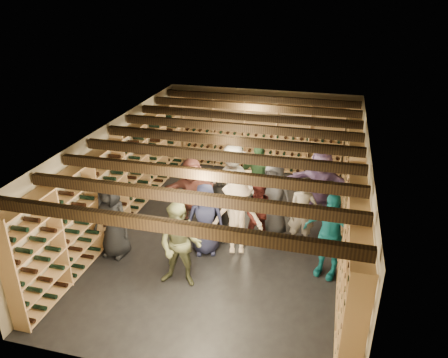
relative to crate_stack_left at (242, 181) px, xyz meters
The scene contains 23 objects.
ground 2.38m from the crate_stack_left, 85.00° to the right, with size 8.00×8.00×0.00m, color black.
walls 2.55m from the crate_stack_left, 85.00° to the right, with size 5.52×8.02×2.40m.
ceiling 3.19m from the crate_stack_left, 85.00° to the right, with size 5.50×8.00×0.01m, color beige.
ceiling_joists 3.10m from the crate_stack_left, 85.00° to the right, with size 5.40×7.12×0.18m.
wine_rack_left 3.44m from the crate_stack_left, 135.08° to the right, with size 0.32×7.50×2.15m.
wine_rack_right 3.73m from the crate_stack_left, 40.33° to the right, with size 0.32×7.50×2.15m.
wine_rack_back 1.70m from the crate_stack_left, 82.02° to the left, with size 4.70×0.30×2.15m.
crate_stack_left is the anchor object (origin of this frame).
crate_stack_right 1.07m from the crate_stack_left, 41.11° to the right, with size 0.58×0.48×0.51m.
crate_loose 1.65m from the crate_stack_left, 38.76° to the right, with size 0.50×0.33×0.17m, color tan.
person_0 4.20m from the crate_stack_left, 117.31° to the right, with size 0.82×0.53×1.68m, color black.
person_1 2.67m from the crate_stack_left, 88.49° to the right, with size 0.60×0.39×1.63m, color black.
person_2 4.32m from the crate_stack_left, 93.15° to the right, with size 0.83×0.65×1.71m, color #4C5134.
person_3 3.06m from the crate_stack_left, 79.85° to the right, with size 1.07×0.62×1.66m, color beige.
person_4 4.10m from the crate_stack_left, 53.92° to the right, with size 1.04×0.43×1.77m, color #136F7C.
person_5 2.29m from the crate_stack_left, 109.24° to the right, with size 1.53×0.49×1.65m, color brown.
person_6 3.18m from the crate_stack_left, 91.89° to the right, with size 0.76×0.50×1.56m, color #212546.
person_7 3.04m from the crate_stack_left, 52.93° to the right, with size 0.57×0.37×1.56m, color gray.
person_8 2.82m from the crate_stack_left, 69.96° to the right, with size 0.73×0.57×1.51m, color #411513.
person_9 1.67m from the crate_stack_left, 86.39° to the right, with size 1.19×0.68×1.84m, color #A39F96.
person_10 1.44m from the crate_stack_left, 61.74° to the right, with size 1.04×0.43×1.77m, color #2D522F.
person_11 2.42m from the crate_stack_left, 26.96° to the right, with size 1.64×0.52×1.77m, color slate.
person_12 2.46m from the crate_stack_left, 61.39° to the right, with size 0.86×0.56×1.76m, color #313237.
Camera 1 is at (2.02, -8.21, 5.31)m, focal length 35.00 mm.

